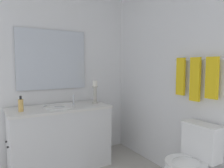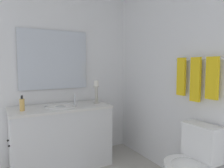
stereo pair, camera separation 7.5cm
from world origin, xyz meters
The scene contains 12 objects.
wall_back centered at (0.00, 1.16, 1.23)m, with size 2.43×0.04×2.45m, color white.
wall_left centered at (-1.21, 0.00, 1.23)m, with size 0.04×2.32×2.45m, color white.
vanity_cabinet centered at (-0.89, 0.02, 0.40)m, with size 0.58×1.25×0.79m.
sink_basin centered at (-0.89, 0.02, 0.75)m, with size 0.40×0.40×0.24m.
mirror centered at (-1.17, 0.02, 1.39)m, with size 0.02×0.93×0.80m, color silver.
candle_holder_tall centered at (-0.89, 0.52, 0.96)m, with size 0.09×0.09×0.31m.
soap_bottle centered at (-0.84, -0.45, 0.87)m, with size 0.06×0.06×0.18m.
toilet centered at (0.45, 0.88, 0.37)m, with size 0.39×0.54×0.75m.
towel_bar centered at (0.30, 1.10, 1.38)m, with size 0.02×0.02×0.57m, color silver.
towel_near_vanity centered at (0.11, 1.08, 1.20)m, with size 0.11×0.03×0.41m, color yellow.
towel_center centered at (0.30, 1.08, 1.17)m, with size 0.12×0.03×0.45m, color yellow.
towel_near_corner centered at (0.50, 1.08, 1.20)m, with size 0.13×0.03×0.40m, color yellow.
Camera 2 is at (1.82, -0.72, 1.32)m, focal length 34.73 mm.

